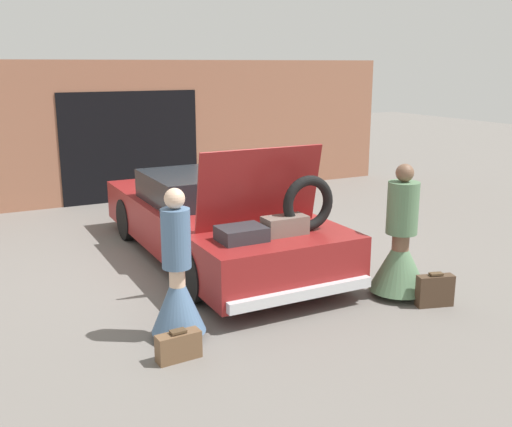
{
  "coord_description": "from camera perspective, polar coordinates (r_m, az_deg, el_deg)",
  "views": [
    {
      "loc": [
        -3.26,
        -7.64,
        2.73
      ],
      "look_at": [
        0.0,
        -1.31,
        0.94
      ],
      "focal_mm": 42.0,
      "sensor_mm": 36.0,
      "label": 1
    }
  ],
  "objects": [
    {
      "name": "garage_wall_back",
      "position": [
        12.4,
        -11.96,
        7.61
      ],
      "size": [
        12.0,
        0.14,
        2.8
      ],
      "color": "#9E664C",
      "rests_on": "ground_plane"
    },
    {
      "name": "suitcase_beside_right_person",
      "position": [
        7.25,
        16.67,
        -7.04
      ],
      "size": [
        0.45,
        0.25,
        0.4
      ],
      "color": "#473323",
      "rests_on": "ground_plane"
    },
    {
      "name": "person_right",
      "position": [
        7.33,
        13.56,
        -3.46
      ],
      "size": [
        0.7,
        0.7,
        1.61
      ],
      "rotation": [
        0.0,
        0.0,
        1.71
      ],
      "color": "brown",
      "rests_on": "ground_plane"
    },
    {
      "name": "ground_plane",
      "position": [
        8.74,
        -3.94,
        -4.13
      ],
      "size": [
        40.0,
        40.0,
        0.0
      ],
      "primitive_type": "plane",
      "color": "slate"
    },
    {
      "name": "car",
      "position": [
        8.57,
        -3.98,
        -0.54
      ],
      "size": [
        1.93,
        4.84,
        1.77
      ],
      "color": "maroon",
      "rests_on": "ground_plane"
    },
    {
      "name": "person_left",
      "position": [
        6.09,
        -7.49,
        -6.88
      ],
      "size": [
        0.56,
        0.56,
        1.56
      ],
      "rotation": [
        0.0,
        0.0,
        -1.53
      ],
      "color": "beige",
      "rests_on": "ground_plane"
    },
    {
      "name": "suitcase_beside_left_person",
      "position": [
        5.83,
        -7.39,
        -12.41
      ],
      "size": [
        0.44,
        0.18,
        0.3
      ],
      "color": "brown",
      "rests_on": "ground_plane"
    }
  ]
}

